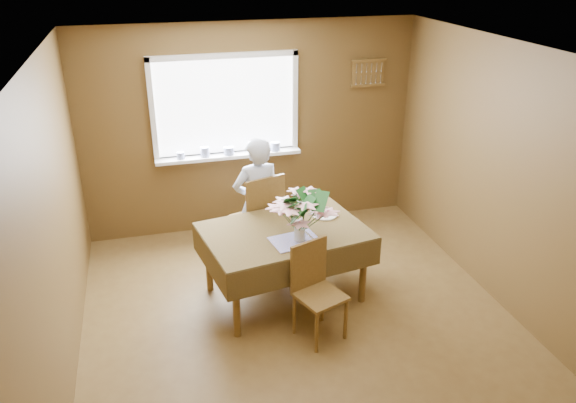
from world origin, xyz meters
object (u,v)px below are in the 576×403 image
object	(u,v)px
seated_woman	(257,203)
flower_bouquet	(300,212)
dining_table	(285,238)
chair_near	(315,286)
chair_far	(260,217)

from	to	relation	value
seated_woman	flower_bouquet	world-z (taller)	seated_woman
flower_bouquet	seated_woman	bearing A→B (deg)	102.14
dining_table	seated_woman	distance (m)	0.71
flower_bouquet	chair_near	bearing A→B (deg)	-85.49
dining_table	chair_near	world-z (taller)	chair_near
dining_table	chair_far	world-z (taller)	chair_far
seated_woman	flower_bouquet	size ratio (longest dim) A/B	2.78
chair_near	flower_bouquet	distance (m)	0.68
dining_table	flower_bouquet	size ratio (longest dim) A/B	3.21
chair_near	dining_table	bearing A→B (deg)	79.70
chair_far	flower_bouquet	distance (m)	1.06
dining_table	seated_woman	world-z (taller)	seated_woman
chair_near	chair_far	bearing A→B (deg)	78.17
chair_far	flower_bouquet	size ratio (longest dim) A/B	2.02
chair_far	chair_near	size ratio (longest dim) A/B	1.19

